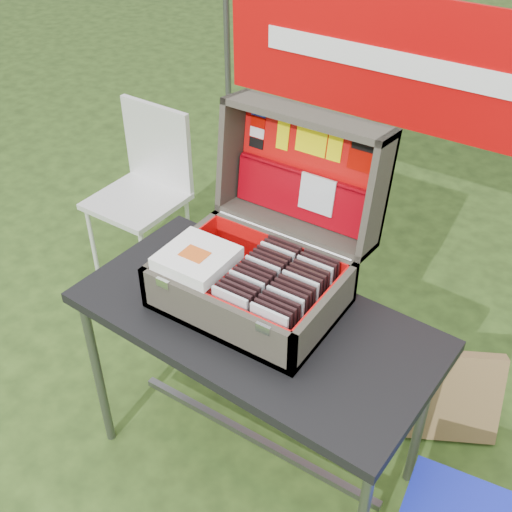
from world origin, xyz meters
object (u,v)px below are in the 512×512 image
Objects in this scene: suitcase at (259,227)px; cardboard_box at (454,396)px; table at (255,393)px; chair at (137,203)px.

suitcase is 1.53× the size of cardboard_box.
chair reaches higher than table.
suitcase is 1.39m from chair.
table reaches higher than cardboard_box.
cardboard_box is at bearing -1.98° from chair.
table is 1.36m from chair.
suitcase reaches higher than chair.
suitcase is (-0.05, 0.11, 0.68)m from table.
suitcase is at bearing -25.53° from chair.
table is 0.86m from cardboard_box.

